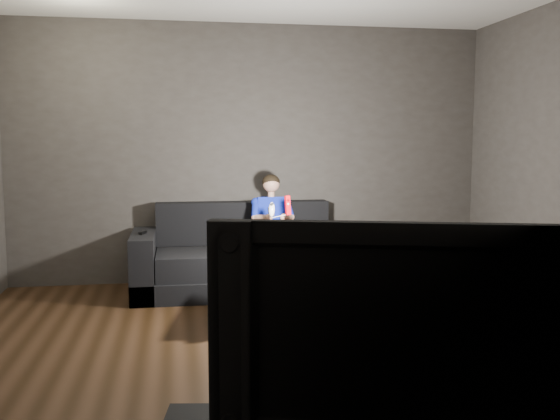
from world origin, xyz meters
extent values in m
plane|color=black|center=(0.00, 0.00, 0.00)|extent=(5.00, 5.00, 0.00)
cube|color=#3B3634|center=(0.00, 2.50, 1.35)|extent=(5.00, 0.04, 2.70)
cube|color=#3B3634|center=(0.00, -2.50, 1.35)|extent=(5.00, 0.04, 2.70)
cube|color=black|center=(-0.11, 1.95, 0.10)|extent=(2.22, 0.96, 0.19)
cube|color=black|center=(-0.56, 1.85, 0.31)|extent=(0.87, 0.68, 0.23)
cube|color=black|center=(0.33, 1.85, 0.31)|extent=(0.87, 0.68, 0.23)
cube|color=black|center=(-0.11, 2.32, 0.64)|extent=(1.78, 0.22, 0.43)
cube|color=black|center=(-1.11, 1.95, 0.30)|extent=(0.22, 0.96, 0.61)
cube|color=black|center=(0.89, 1.95, 0.30)|extent=(0.22, 0.96, 0.61)
cube|color=black|center=(0.14, 1.83, 0.49)|extent=(0.28, 0.35, 0.13)
cube|color=#132C97|center=(0.14, 2.02, 0.74)|extent=(0.28, 0.20, 0.39)
cube|color=#D99B0C|center=(0.14, 1.94, 0.80)|extent=(0.09, 0.09, 0.09)
cube|color=red|center=(0.14, 1.94, 0.80)|extent=(0.06, 0.06, 0.06)
cylinder|color=tan|center=(0.14, 2.02, 0.95)|extent=(0.07, 0.07, 0.06)
sphere|color=tan|center=(0.14, 2.02, 1.06)|extent=(0.17, 0.17, 0.17)
ellipsoid|color=black|center=(0.14, 2.03, 1.08)|extent=(0.18, 0.18, 0.15)
cylinder|color=#132C97|center=(-0.03, 1.96, 0.81)|extent=(0.07, 0.21, 0.18)
cylinder|color=#132C97|center=(0.31, 1.96, 0.81)|extent=(0.07, 0.21, 0.18)
cylinder|color=tan|center=(0.02, 1.81, 0.77)|extent=(0.13, 0.22, 0.10)
cylinder|color=tan|center=(0.27, 1.81, 0.77)|extent=(0.13, 0.22, 0.10)
sphere|color=tan|center=(0.07, 1.72, 0.76)|extent=(0.08, 0.08, 0.08)
sphere|color=tan|center=(0.22, 1.72, 0.76)|extent=(0.08, 0.08, 0.08)
cylinder|color=tan|center=(0.06, 1.65, 0.28)|extent=(0.08, 0.08, 0.32)
cylinder|color=tan|center=(0.21, 1.65, 0.28)|extent=(0.08, 0.08, 0.32)
cube|color=red|center=(0.22, 1.52, 0.89)|extent=(0.06, 0.07, 0.18)
cube|color=maroon|center=(0.22, 1.50, 0.95)|extent=(0.03, 0.01, 0.03)
cylinder|color=silver|center=(0.22, 1.50, 0.88)|extent=(0.02, 0.01, 0.02)
ellipsoid|color=silver|center=(0.07, 1.53, 0.86)|extent=(0.08, 0.10, 0.15)
cylinder|color=black|center=(0.07, 1.49, 0.91)|extent=(0.03, 0.01, 0.03)
cube|color=black|center=(-1.11, 1.90, 0.62)|extent=(0.07, 0.14, 0.03)
cube|color=black|center=(-1.11, 1.94, 0.63)|extent=(0.02, 0.02, 0.00)
cube|color=black|center=(0.16, 0.85, 0.42)|extent=(1.31, 0.80, 0.06)
cube|color=black|center=(-0.40, 0.60, 0.20)|extent=(0.07, 0.07, 0.39)
cube|color=black|center=(0.72, 0.60, 0.20)|extent=(0.07, 0.07, 0.39)
cube|color=black|center=(-0.40, 1.11, 0.20)|extent=(0.07, 0.07, 0.39)
cube|color=black|center=(0.72, 1.11, 0.20)|extent=(0.07, 0.07, 0.39)
imported|color=black|center=(-0.09, -2.27, 0.90)|extent=(1.19, 0.49, 0.69)
camera|label=1|loc=(-0.79, -4.08, 1.48)|focal=40.00mm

